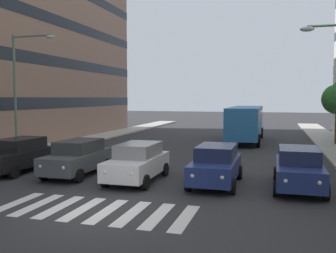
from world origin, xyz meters
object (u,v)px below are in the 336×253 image
Objects in this scene: car_2 at (138,162)px; street_lamp_right at (21,83)px; car_1 at (216,164)px; bus_behind_traffic at (246,120)px; car_0 at (299,168)px; car_3 at (78,157)px; car_4 at (18,155)px.

street_lamp_right is (8.97, -3.73, 3.83)m from car_2.
bus_behind_traffic is (0.00, -16.98, 0.97)m from car_1.
bus_behind_traffic is at bearing -101.62° from car_2.
car_0 is 10.30m from car_3.
car_2 is (3.56, 0.31, 0.00)m from car_1.
bus_behind_traffic is at bearing -90.00° from car_1.
street_lamp_right is at bearing -15.26° from car_1.
car_4 is (13.67, 0.06, 0.00)m from car_0.
car_2 is 3.32m from car_3.
street_lamp_right is at bearing 47.27° from bus_behind_traffic.
car_1 and car_2 have the same top height.
car_3 is at bearing -0.87° from car_1.
car_1 is at bearing 179.13° from car_3.
car_2 is at bearing 3.20° from car_0.
car_4 is (6.67, -0.34, 0.00)m from car_2.
street_lamp_right is (2.30, -3.39, 3.83)m from car_4.
car_1 and car_3 have the same top height.
street_lamp_right is (12.53, 13.56, 2.85)m from bus_behind_traffic.
car_0 and car_1 have the same top height.
car_3 is at bearing -7.14° from car_2.
bus_behind_traffic reaches higher than car_4.
car_0 and car_4 have the same top height.
bus_behind_traffic reaches higher than car_1.
car_0 is 16.76m from street_lamp_right.
car_3 is at bearing 67.90° from bus_behind_traffic.
car_1 is 10.22m from car_4.
car_1 is 17.01m from bus_behind_traffic.
street_lamp_right reaches higher than car_0.
car_4 is 5.61m from street_lamp_right.
bus_behind_traffic is at bearing -121.10° from car_4.
bus_behind_traffic is at bearing -112.10° from car_3.
car_1 is 0.42× the size of bus_behind_traffic.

